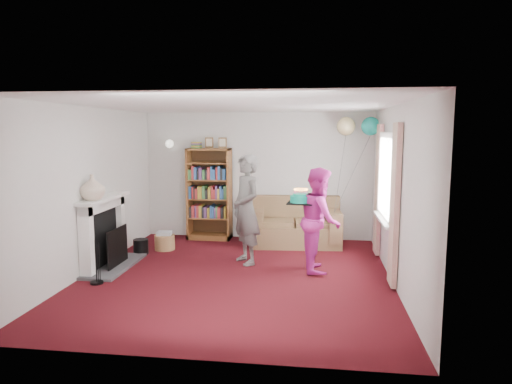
# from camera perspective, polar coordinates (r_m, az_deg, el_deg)

# --- Properties ---
(ground) EXTENTS (5.00, 5.00, 0.00)m
(ground) POSITION_cam_1_polar(r_m,az_deg,el_deg) (6.88, -2.47, -10.47)
(ground) COLOR #350809
(ground) RESTS_ON ground
(wall_back) EXTENTS (4.50, 0.02, 2.50)m
(wall_back) POSITION_cam_1_polar(r_m,az_deg,el_deg) (9.07, 0.22, 2.05)
(wall_back) COLOR silver
(wall_back) RESTS_ON ground
(wall_left) EXTENTS (0.02, 5.00, 2.50)m
(wall_left) POSITION_cam_1_polar(r_m,az_deg,el_deg) (7.33, -20.19, 0.22)
(wall_left) COLOR silver
(wall_left) RESTS_ON ground
(wall_right) EXTENTS (0.02, 5.00, 2.50)m
(wall_right) POSITION_cam_1_polar(r_m,az_deg,el_deg) (6.60, 17.19, -0.45)
(wall_right) COLOR silver
(wall_right) RESTS_ON ground
(ceiling) EXTENTS (4.50, 5.00, 0.01)m
(ceiling) POSITION_cam_1_polar(r_m,az_deg,el_deg) (6.55, -2.60, 10.84)
(ceiling) COLOR white
(ceiling) RESTS_ON wall_back
(fireplace) EXTENTS (0.55, 1.80, 1.12)m
(fireplace) POSITION_cam_1_polar(r_m,az_deg,el_deg) (7.55, -18.10, -5.17)
(fireplace) COLOR #3F3F42
(fireplace) RESTS_ON ground
(window_bay) EXTENTS (0.14, 2.02, 2.20)m
(window_bay) POSITION_cam_1_polar(r_m,az_deg,el_deg) (7.18, 15.95, -0.13)
(window_bay) COLOR white
(window_bay) RESTS_ON ground
(wall_sconce) EXTENTS (0.16, 0.23, 0.16)m
(wall_sconce) POSITION_cam_1_polar(r_m,az_deg,el_deg) (9.27, -10.75, 5.95)
(wall_sconce) COLOR gold
(wall_sconce) RESTS_ON ground
(bookcase) EXTENTS (0.85, 0.42, 2.01)m
(bookcase) POSITION_cam_1_polar(r_m,az_deg,el_deg) (9.07, -5.81, -0.30)
(bookcase) COLOR #472B14
(bookcase) RESTS_ON ground
(sofa) EXTENTS (1.68, 0.89, 0.89)m
(sofa) POSITION_cam_1_polar(r_m,az_deg,el_deg) (8.71, 4.91, -4.32)
(sofa) COLOR brown
(sofa) RESTS_ON ground
(wicker_basket) EXTENTS (0.36, 0.36, 0.33)m
(wicker_basket) POSITION_cam_1_polar(r_m,az_deg,el_deg) (8.46, -11.34, -6.09)
(wicker_basket) COLOR #9C7549
(wicker_basket) RESTS_ON ground
(person_striped) EXTENTS (0.72, 0.77, 1.77)m
(person_striped) POSITION_cam_1_polar(r_m,az_deg,el_deg) (7.34, -1.22, -2.17)
(person_striped) COLOR black
(person_striped) RESTS_ON ground
(person_magenta) EXTENTS (0.66, 0.82, 1.59)m
(person_magenta) POSITION_cam_1_polar(r_m,az_deg,el_deg) (7.04, 7.97, -3.41)
(person_magenta) COLOR #C42790
(person_magenta) RESTS_ON ground
(birthday_cake) EXTENTS (0.39, 0.39, 0.22)m
(birthday_cake) POSITION_cam_1_polar(r_m,az_deg,el_deg) (6.96, 5.61, -0.88)
(birthday_cake) COLOR black
(birthday_cake) RESTS_ON ground
(balloons) EXTENTS (0.81, 0.51, 1.73)m
(balloons) POSITION_cam_1_polar(r_m,az_deg,el_deg) (8.60, 12.67, 8.03)
(balloons) COLOR #3F3F3F
(balloons) RESTS_ON ground
(mantel_vase) EXTENTS (0.40, 0.40, 0.38)m
(mantel_vase) POSITION_cam_1_polar(r_m,az_deg,el_deg) (7.13, -19.78, 0.56)
(mantel_vase) COLOR beige
(mantel_vase) RESTS_ON fireplace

